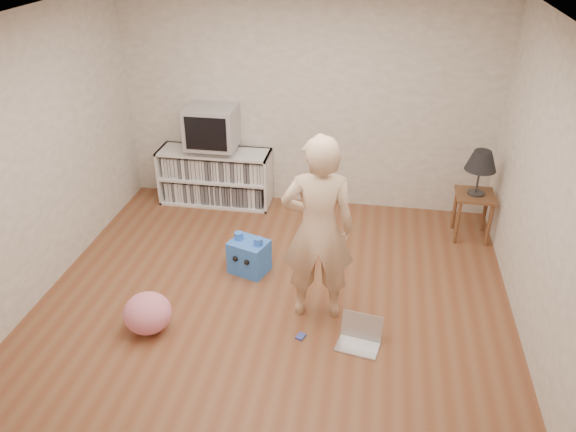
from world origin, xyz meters
The scene contains 13 objects.
ground centered at (0.00, 0.00, 0.00)m, with size 4.50×4.50×0.00m, color brown.
walls centered at (0.00, 0.00, 1.30)m, with size 4.52×4.52×2.60m.
ceiling centered at (0.00, 0.00, 2.60)m, with size 4.50×4.50×0.01m, color white.
media_unit centered at (-1.12, 2.04, 0.35)m, with size 1.40×0.45×0.70m.
dvd_deck centered at (-1.12, 2.02, 0.73)m, with size 0.45×0.35×0.07m, color gray.
crt_tv centered at (-1.12, 2.02, 1.02)m, with size 0.60×0.53×0.50m.
side_table centered at (1.99, 1.65, 0.42)m, with size 0.42×0.42×0.55m.
table_lamp centered at (1.99, 1.65, 0.94)m, with size 0.34×0.34×0.52m.
person centered at (0.42, 0.00, 0.89)m, with size 0.65×0.42×1.77m, color beige.
laptop centered at (0.85, -0.37, 0.07)m, with size 0.41×0.35×0.25m.
playing_cards centered at (0.33, -0.39, 0.01)m, with size 0.07×0.09×0.02m, color #414FAD.
plush_blue centered at (-0.35, 0.55, 0.18)m, with size 0.45×0.40×0.43m.
plush_pink centered at (-1.03, -0.51, 0.18)m, with size 0.43×0.43×0.36m, color pink.
Camera 1 is at (0.86, -4.19, 3.35)m, focal length 35.00 mm.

